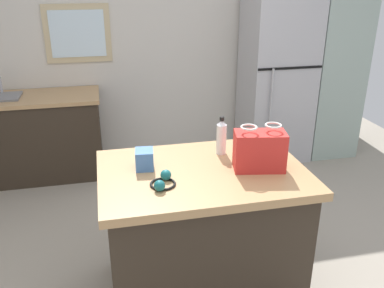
{
  "coord_description": "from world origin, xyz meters",
  "views": [
    {
      "loc": [
        -0.64,
        -2.13,
        2.04
      ],
      "look_at": [
        -0.08,
        0.38,
        0.97
      ],
      "focal_mm": 38.57,
      "sensor_mm": 36.0,
      "label": 1
    }
  ],
  "objects_px": {
    "tall_cabinet": "(332,67)",
    "ear_defenders": "(163,182)",
    "shopping_bag": "(260,150)",
    "small_box": "(144,159)",
    "bottle": "(221,137)",
    "kitchen_island": "(202,232)",
    "refrigerator": "(276,81)"
  },
  "relations": [
    {
      "from": "kitchen_island",
      "to": "small_box",
      "type": "distance_m",
      "value": 0.63
    },
    {
      "from": "small_box",
      "to": "refrigerator",
      "type": "bearing_deg",
      "value": 48.66
    },
    {
      "from": "shopping_bag",
      "to": "ear_defenders",
      "type": "distance_m",
      "value": 0.62
    },
    {
      "from": "tall_cabinet",
      "to": "shopping_bag",
      "type": "distance_m",
      "value": 2.72
    },
    {
      "from": "kitchen_island",
      "to": "small_box",
      "type": "bearing_deg",
      "value": 163.66
    },
    {
      "from": "tall_cabinet",
      "to": "shopping_bag",
      "type": "bearing_deg",
      "value": -128.91
    },
    {
      "from": "kitchen_island",
      "to": "shopping_bag",
      "type": "distance_m",
      "value": 0.67
    },
    {
      "from": "refrigerator",
      "to": "tall_cabinet",
      "type": "distance_m",
      "value": 0.69
    },
    {
      "from": "refrigerator",
      "to": "ear_defenders",
      "type": "xyz_separation_m",
      "value": [
        -1.64,
        -2.19,
        0.04
      ]
    },
    {
      "from": "shopping_bag",
      "to": "small_box",
      "type": "xyz_separation_m",
      "value": [
        -0.68,
        0.16,
        -0.06
      ]
    },
    {
      "from": "small_box",
      "to": "ear_defenders",
      "type": "distance_m",
      "value": 0.26
    },
    {
      "from": "kitchen_island",
      "to": "ear_defenders",
      "type": "height_order",
      "value": "ear_defenders"
    },
    {
      "from": "kitchen_island",
      "to": "small_box",
      "type": "relative_size",
      "value": 9.99
    },
    {
      "from": "kitchen_island",
      "to": "refrigerator",
      "type": "bearing_deg",
      "value": 56.23
    },
    {
      "from": "tall_cabinet",
      "to": "small_box",
      "type": "bearing_deg",
      "value": -140.77
    },
    {
      "from": "tall_cabinet",
      "to": "kitchen_island",
      "type": "bearing_deg",
      "value": -134.91
    },
    {
      "from": "small_box",
      "to": "bottle",
      "type": "distance_m",
      "value": 0.54
    },
    {
      "from": "kitchen_island",
      "to": "refrigerator",
      "type": "xyz_separation_m",
      "value": [
        1.37,
        2.05,
        0.44
      ]
    },
    {
      "from": "kitchen_island",
      "to": "shopping_bag",
      "type": "height_order",
      "value": "shopping_bag"
    },
    {
      "from": "tall_cabinet",
      "to": "bottle",
      "type": "bearing_deg",
      "value": -135.46
    },
    {
      "from": "kitchen_island",
      "to": "tall_cabinet",
      "type": "xyz_separation_m",
      "value": [
        2.05,
        2.05,
        0.57
      ]
    },
    {
      "from": "kitchen_island",
      "to": "ear_defenders",
      "type": "relative_size",
      "value": 6.41
    },
    {
      "from": "refrigerator",
      "to": "ear_defenders",
      "type": "relative_size",
      "value": 9.12
    },
    {
      "from": "small_box",
      "to": "shopping_bag",
      "type": "bearing_deg",
      "value": -13.36
    },
    {
      "from": "tall_cabinet",
      "to": "ear_defenders",
      "type": "xyz_separation_m",
      "value": [
        -2.32,
        -2.2,
        -0.1
      ]
    },
    {
      "from": "refrigerator",
      "to": "bottle",
      "type": "distance_m",
      "value": 2.19
    },
    {
      "from": "bottle",
      "to": "kitchen_island",
      "type": "bearing_deg",
      "value": -129.77
    },
    {
      "from": "tall_cabinet",
      "to": "shopping_bag",
      "type": "height_order",
      "value": "tall_cabinet"
    },
    {
      "from": "kitchen_island",
      "to": "tall_cabinet",
      "type": "bearing_deg",
      "value": 45.09
    },
    {
      "from": "shopping_bag",
      "to": "refrigerator",
      "type": "bearing_deg",
      "value": 63.96
    },
    {
      "from": "refrigerator",
      "to": "tall_cabinet",
      "type": "height_order",
      "value": "tall_cabinet"
    },
    {
      "from": "shopping_bag",
      "to": "small_box",
      "type": "height_order",
      "value": "shopping_bag"
    }
  ]
}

